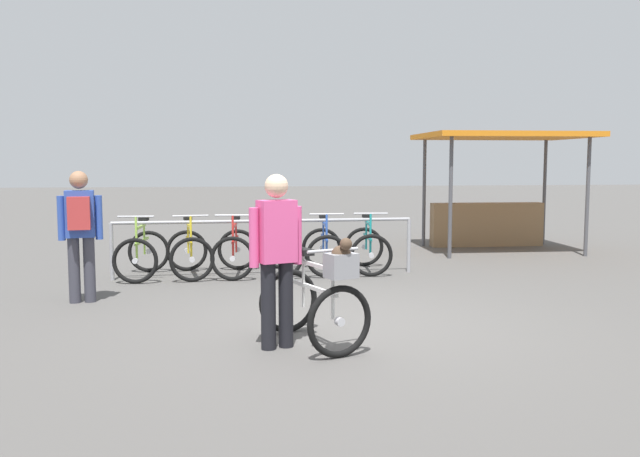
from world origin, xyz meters
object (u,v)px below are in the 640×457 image
(racked_bike_lime, at_px, (142,253))
(racked_bike_black, at_px, (280,250))
(pedestrian_with_backpack, at_px, (80,228))
(market_stall, at_px, (495,179))
(racked_bike_yellow, at_px, (189,252))
(person_with_featured_bike, at_px, (277,253))
(racked_bike_blue, at_px, (324,250))
(racked_bike_teal, at_px, (367,249))
(featured_bicycle, at_px, (319,297))
(racked_bike_red, at_px, (235,251))

(racked_bike_lime, xyz_separation_m, racked_bike_black, (2.10, 0.07, 0.00))
(pedestrian_with_backpack, relative_size, market_stall, 0.52)
(racked_bike_yellow, height_order, person_with_featured_bike, person_with_featured_bike)
(racked_bike_blue, relative_size, person_with_featured_bike, 0.69)
(person_with_featured_bike, distance_m, pedestrian_with_backpack, 3.27)
(racked_bike_black, distance_m, racked_bike_teal, 1.40)
(person_with_featured_bike, relative_size, market_stall, 0.52)
(racked_bike_lime, relative_size, person_with_featured_bike, 0.71)
(racked_bike_black, relative_size, pedestrian_with_backpack, 0.68)
(racked_bike_teal, distance_m, pedestrian_with_backpack, 4.46)
(racked_bike_yellow, distance_m, market_stall, 6.49)
(racked_bike_teal, bearing_deg, featured_bicycle, -107.52)
(racked_bike_lime, distance_m, racked_bike_yellow, 0.70)
(pedestrian_with_backpack, bearing_deg, racked_bike_blue, 29.21)
(pedestrian_with_backpack, bearing_deg, racked_bike_black, 35.02)
(pedestrian_with_backpack, bearing_deg, racked_bike_lime, 73.91)
(racked_bike_yellow, relative_size, featured_bicycle, 0.93)
(racked_bike_lime, height_order, person_with_featured_bike, person_with_featured_bike)
(racked_bike_teal, relative_size, market_stall, 0.37)
(racked_bike_lime, bearing_deg, racked_bike_teal, 1.82)
(racked_bike_red, relative_size, racked_bike_blue, 1.02)
(featured_bicycle, bearing_deg, racked_bike_blue, 81.35)
(racked_bike_lime, relative_size, racked_bike_black, 1.04)
(racked_bike_lime, height_order, racked_bike_red, same)
(racked_bike_red, relative_size, racked_bike_black, 1.04)
(person_with_featured_bike, bearing_deg, racked_bike_yellow, 104.42)
(featured_bicycle, relative_size, market_stall, 0.40)
(racked_bike_blue, bearing_deg, market_stall, 32.84)
(racked_bike_teal, bearing_deg, pedestrian_with_backpack, -154.97)
(racked_bike_teal, height_order, pedestrian_with_backpack, pedestrian_with_backpack)
(racked_bike_lime, height_order, market_stall, market_stall)
(racked_bike_red, bearing_deg, racked_bike_yellow, -178.18)
(racked_bike_blue, xyz_separation_m, featured_bicycle, (-0.64, -4.24, 0.12))
(racked_bike_blue, height_order, market_stall, market_stall)
(racked_bike_lime, xyz_separation_m, pedestrian_with_backpack, (-0.51, -1.76, 0.57))
(racked_bike_red, xyz_separation_m, racked_bike_black, (0.70, 0.02, 0.00))
(racked_bike_lime, xyz_separation_m, racked_bike_yellow, (0.70, 0.02, -0.00))
(pedestrian_with_backpack, bearing_deg, market_stall, 31.19)
(racked_bike_black, distance_m, person_with_featured_bike, 4.23)
(racked_bike_blue, height_order, featured_bicycle, featured_bicycle)
(racked_bike_teal, xyz_separation_m, market_stall, (3.10, 2.43, 1.03))
(racked_bike_lime, xyz_separation_m, person_with_featured_bike, (1.76, -4.11, 0.54))
(racked_bike_lime, height_order, pedestrian_with_backpack, pedestrian_with_backpack)
(racked_bike_lime, bearing_deg, person_with_featured_bike, -66.80)
(featured_bicycle, bearing_deg, pedestrian_with_backpack, 138.08)
(racked_bike_blue, relative_size, pedestrian_with_backpack, 0.69)
(racked_bike_blue, height_order, pedestrian_with_backpack, pedestrian_with_backpack)
(racked_bike_yellow, distance_m, racked_bike_black, 1.40)
(racked_bike_blue, distance_m, featured_bicycle, 4.29)
(racked_bike_yellow, bearing_deg, person_with_featured_bike, -75.58)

